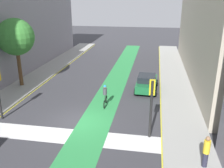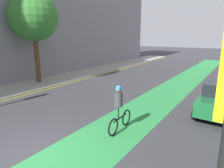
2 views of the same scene
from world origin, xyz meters
name	(u,v)px [view 1 (image 1 of 2)]	position (x,y,z in m)	size (l,w,h in m)	color
ground_plane	(78,122)	(0.00, 0.00, 0.00)	(120.00, 120.00, 0.00)	#38383D
bike_lane_paint	(95,123)	(1.27, 0.00, 0.00)	(2.40, 60.00, 0.01)	#2D8C47
crosswalk_band	(68,136)	(0.00, -2.00, 0.00)	(12.00, 1.80, 0.01)	silver
curb_stripe_left	(2,115)	(-6.00, 0.00, 0.01)	(0.16, 60.00, 0.01)	yellow
sidewalk_right	(185,130)	(7.50, 0.00, 0.07)	(3.00, 60.00, 0.15)	#9E9E99
curb_stripe_right	(162,129)	(6.00, 0.00, 0.01)	(0.16, 60.00, 0.01)	yellow
traffic_signal_near_right	(152,98)	(5.19, -1.03, 2.68)	(0.35, 0.52, 3.80)	black
car_green_right_far	(147,82)	(4.62, 7.24, 0.80)	(2.13, 4.26, 1.57)	#196033
cyclist_in_lane	(105,95)	(1.43, 3.02, 0.97)	(0.32, 1.73, 1.86)	black
pedestrian_sidewalk_right_a	(206,151)	(8.10, -3.80, 1.06)	(0.34, 0.34, 1.78)	#262638
street_tree_near	(16,37)	(-7.79, 6.24, 4.92)	(3.49, 3.49, 6.55)	brown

